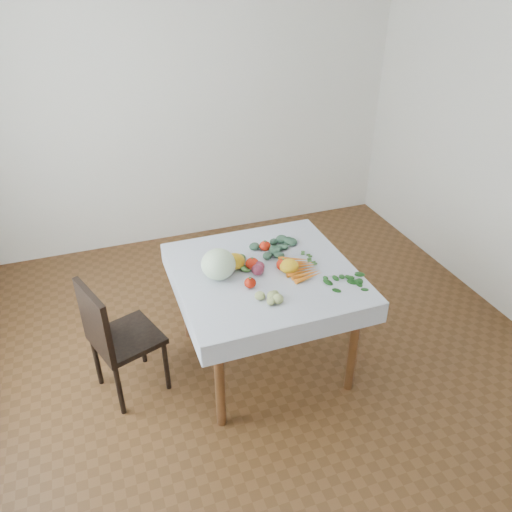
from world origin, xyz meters
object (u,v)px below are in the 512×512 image
(table, at_px, (264,284))
(carrot_bunch, at_px, (301,268))
(chair, at_px, (113,334))
(heirloom_back, at_px, (234,261))
(cabbage, at_px, (218,264))

(table, distance_m, carrot_bunch, 0.26)
(table, xyz_separation_m, chair, (-0.98, 0.03, -0.17))
(heirloom_back, distance_m, carrot_bunch, 0.43)
(cabbage, relative_size, carrot_bunch, 0.67)
(cabbage, bearing_deg, heirloom_back, 30.57)
(table, height_order, cabbage, cabbage)
(chair, distance_m, cabbage, 0.77)
(cabbage, bearing_deg, table, -5.48)
(table, relative_size, heirloom_back, 7.35)
(table, bearing_deg, carrot_bunch, -16.64)
(cabbage, height_order, carrot_bunch, cabbage)
(chair, relative_size, cabbage, 3.99)
(carrot_bunch, bearing_deg, heirloom_back, 156.49)
(chair, bearing_deg, carrot_bunch, -4.65)
(table, height_order, carrot_bunch, carrot_bunch)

